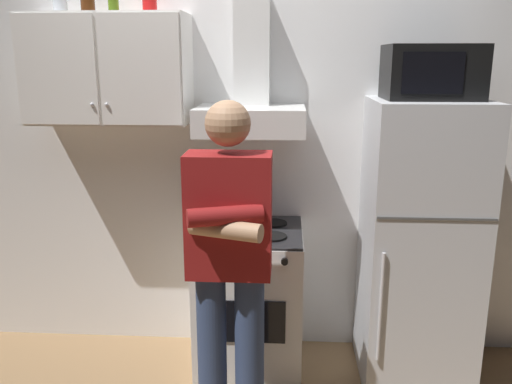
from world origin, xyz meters
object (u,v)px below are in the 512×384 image
stove_oven (250,300)px  range_hood (251,98)px  upper_cabinet (108,69)px  refrigerator (419,244)px  person_standing (229,264)px  microwave (432,72)px

stove_oven → range_hood: range_hood is taller
upper_cabinet → refrigerator: size_ratio=0.56×
refrigerator → person_standing: (-1.00, -0.61, 0.10)m
refrigerator → person_standing: 1.17m
stove_oven → person_standing: bearing=-94.7°
upper_cabinet → refrigerator: bearing=-4.1°
range_hood → upper_cabinet: bearing=-179.9°
range_hood → person_standing: bearing=-93.9°
upper_cabinet → refrigerator: (1.75, -0.12, -0.95)m
stove_oven → microwave: microwave is taller
stove_oven → person_standing: 0.77m
upper_cabinet → range_hood: bearing=0.1°
upper_cabinet → refrigerator: 2.00m
stove_oven → refrigerator: refrigerator is taller
stove_oven → range_hood: size_ratio=1.17×
range_hood → person_standing: size_ratio=0.46×
microwave → person_standing: size_ratio=0.29×
stove_oven → range_hood: bearing=90.0°
microwave → person_standing: (-1.00, -0.62, -0.84)m
range_hood → microwave: range_hood is taller
microwave → person_standing: bearing=-148.0°
upper_cabinet → stove_oven: bearing=-8.9°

